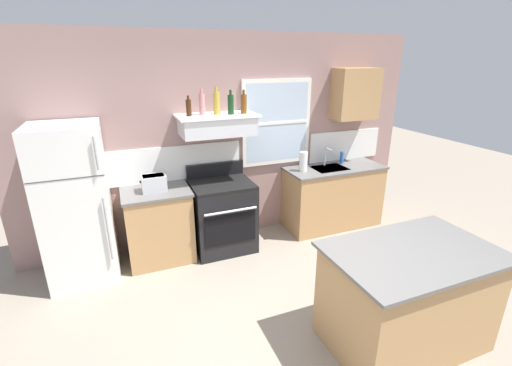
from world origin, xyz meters
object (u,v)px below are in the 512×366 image
at_px(bottle_rose_pink, 202,104).
at_px(bottle_champagne_gold_foil, 217,103).
at_px(toaster, 154,183).
at_px(dish_soap_bottle, 342,158).
at_px(bottle_dark_green_wine, 231,104).
at_px(kitchen_island, 406,297).
at_px(stove_range, 223,215).
at_px(bottle_amber_wine, 244,104).
at_px(bottle_brown_stout, 189,107).
at_px(refrigerator, 76,205).
at_px(paper_towel_roll, 303,162).

bearing_deg(bottle_rose_pink, bottle_champagne_gold_foil, -9.44).
distance_m(toaster, dish_soap_bottle, 2.69).
xyz_separation_m(bottle_dark_green_wine, dish_soap_bottle, (1.72, 0.10, -0.86)).
xyz_separation_m(bottle_rose_pink, bottle_dark_green_wine, (0.33, -0.09, -0.01)).
xyz_separation_m(bottle_dark_green_wine, kitchen_island, (0.83, -2.21, -1.41)).
height_order(stove_range, bottle_amber_wine, bottle_amber_wine).
distance_m(toaster, bottle_brown_stout, 0.97).
relative_size(stove_range, bottle_rose_pink, 3.55).
relative_size(refrigerator, bottle_dark_green_wine, 6.18).
distance_m(bottle_brown_stout, bottle_dark_green_wine, 0.50).
bearing_deg(dish_soap_bottle, stove_range, -175.82).
relative_size(bottle_champagne_gold_foil, dish_soap_bottle, 1.79).
relative_size(bottle_champagne_gold_foil, paper_towel_roll, 1.19).
distance_m(bottle_brown_stout, bottle_champagne_gold_foil, 0.34).
distance_m(toaster, kitchen_island, 2.88).
relative_size(bottle_rose_pink, paper_towel_roll, 1.14).
height_order(stove_range, bottle_brown_stout, bottle_brown_stout).
xyz_separation_m(toaster, kitchen_island, (1.80, -2.19, -0.55)).
relative_size(refrigerator, bottle_rose_pink, 5.74).
xyz_separation_m(bottle_brown_stout, dish_soap_bottle, (2.21, 0.04, -0.84)).
xyz_separation_m(bottle_champagne_gold_foil, kitchen_island, (0.98, -2.27, -1.42)).
relative_size(bottle_rose_pink, kitchen_island, 0.22).
height_order(bottle_brown_stout, bottle_amber_wine, bottle_amber_wine).
height_order(bottle_amber_wine, kitchen_island, bottle_amber_wine).
bearing_deg(kitchen_island, refrigerator, 140.92).
bearing_deg(bottle_dark_green_wine, bottle_brown_stout, 173.48).
xyz_separation_m(bottle_brown_stout, bottle_rose_pink, (0.17, 0.04, 0.03)).
relative_size(bottle_rose_pink, bottle_dark_green_wine, 1.08).
xyz_separation_m(refrigerator, kitchen_island, (2.64, -2.14, -0.42)).
bearing_deg(bottle_dark_green_wine, stove_range, -165.38).
distance_m(stove_range, bottle_champagne_gold_foil, 1.42).
bearing_deg(refrigerator, paper_towel_roll, 1.22).
xyz_separation_m(bottle_rose_pink, kitchen_island, (1.15, -2.30, -1.42)).
height_order(stove_range, bottle_champagne_gold_foil, bottle_champagne_gold_foil).
bearing_deg(bottle_brown_stout, paper_towel_roll, -2.30).
bearing_deg(dish_soap_bottle, bottle_amber_wine, -176.79).
height_order(toaster, bottle_amber_wine, bottle_amber_wine).
bearing_deg(bottle_amber_wine, paper_towel_roll, -0.87).
xyz_separation_m(bottle_dark_green_wine, bottle_amber_wine, (0.17, 0.01, -0.00)).
bearing_deg(bottle_champagne_gold_foil, bottle_brown_stout, -178.61).
distance_m(bottle_rose_pink, kitchen_island, 2.93).
relative_size(bottle_brown_stout, bottle_dark_green_wine, 0.82).
xyz_separation_m(toaster, paper_towel_roll, (1.99, 0.01, 0.04)).
xyz_separation_m(stove_range, bottle_dark_green_wine, (0.16, 0.04, 1.40)).
height_order(bottle_brown_stout, bottle_rose_pink, bottle_rose_pink).
bearing_deg(stove_range, bottle_rose_pink, 140.65).
relative_size(bottle_brown_stout, kitchen_island, 0.17).
bearing_deg(bottle_amber_wine, bottle_brown_stout, 175.86).
relative_size(bottle_dark_green_wine, bottle_amber_wine, 1.02).
bearing_deg(paper_towel_roll, stove_range, -178.19).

